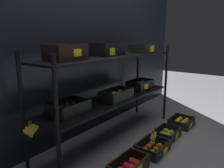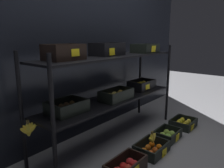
{
  "view_description": "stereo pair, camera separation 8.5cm",
  "coord_description": "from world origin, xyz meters",
  "views": [
    {
      "loc": [
        -1.76,
        -1.34,
        1.11
      ],
      "look_at": [
        0.0,
        0.0,
        0.62
      ],
      "focal_mm": 34.24,
      "sensor_mm": 36.0,
      "label": 1
    },
    {
      "loc": [
        -1.7,
        -1.41,
        1.11
      ],
      "look_at": [
        0.0,
        0.0,
        0.62
      ],
      "focal_mm": 34.24,
      "sensor_mm": 36.0,
      "label": 2
    }
  ],
  "objects": [
    {
      "name": "crate_ground_lemon",
      "position": [
        0.82,
        -0.49,
        0.04
      ],
      "size": [
        0.31,
        0.27,
        0.1
      ],
      "color": "black",
      "rests_on": "ground_plane"
    },
    {
      "name": "storefront_wall",
      "position": [
        0.0,
        0.42,
        0.94
      ],
      "size": [
        4.2,
        0.12,
        1.88
      ],
      "primitive_type": "cube",
      "color": "black",
      "rests_on": "ground_plane"
    },
    {
      "name": "banana_bunch_loose",
      "position": [
        0.0,
        -0.5,
        0.16
      ],
      "size": [
        0.15,
        0.04,
        0.12
      ],
      "color": "brown",
      "rests_on": "crate_ground_tangerine"
    },
    {
      "name": "display_rack",
      "position": [
        -0.01,
        -0.0,
        0.69
      ],
      "size": [
        1.94,
        0.47,
        1.06
      ],
      "color": "black",
      "rests_on": "ground_plane"
    },
    {
      "name": "crate_ground_apple_red",
      "position": [
        -0.41,
        -0.49,
        0.05
      ],
      "size": [
        0.37,
        0.21,
        0.12
      ],
      "color": "black",
      "rests_on": "ground_plane"
    },
    {
      "name": "ground_plane",
      "position": [
        0.0,
        0.0,
        0.0
      ],
      "size": [
        10.0,
        10.0,
        0.0
      ],
      "primitive_type": "plane",
      "color": "gray"
    },
    {
      "name": "crate_ground_apple_green",
      "position": [
        0.39,
        -0.48,
        0.04
      ],
      "size": [
        0.3,
        0.23,
        0.1
      ],
      "color": "black",
      "rests_on": "ground_plane"
    },
    {
      "name": "crate_ground_tangerine",
      "position": [
        0.01,
        -0.5,
        0.04
      ],
      "size": [
        0.33,
        0.25,
        0.11
      ],
      "color": "black",
      "rests_on": "ground_plane"
    }
  ]
}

